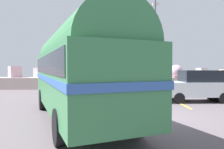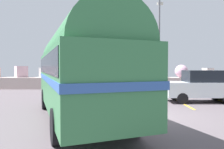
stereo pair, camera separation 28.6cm
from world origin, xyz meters
name	(u,v)px [view 1 (the left image)]	position (x,y,z in m)	size (l,w,h in m)	color
ground	(142,116)	(0.00, 0.00, 0.01)	(32.00, 26.00, 0.02)	#564E52
breakwater	(124,81)	(0.18, 11.81, 0.74)	(31.36, 2.33, 2.45)	#BEA9A1
parking_lines	(221,102)	(5.23, 3.50, 0.02)	(5.32, 4.40, 0.01)	yellow
vintage_coach	(77,67)	(-2.63, -0.53, 2.05)	(5.35, 8.87, 3.70)	black
parked_car_nearest	(197,86)	(3.88, 3.70, 0.97)	(4.10, 1.74, 1.86)	black
lamp_post	(155,42)	(2.19, 7.49, 3.99)	(0.49, 0.91, 7.15)	#5B5B60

